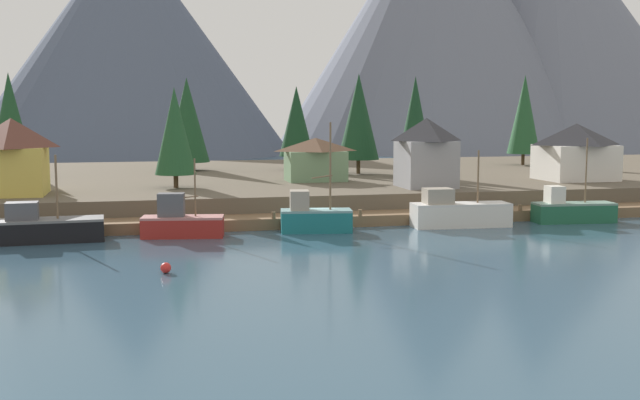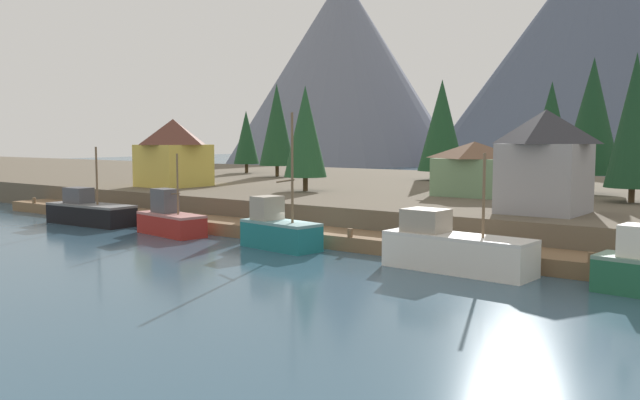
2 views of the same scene
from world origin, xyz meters
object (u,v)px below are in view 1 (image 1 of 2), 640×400
Objects in this scene: fishing_boat_black at (43,228)px; fishing_boat_white at (458,213)px; conifer_near_left at (296,121)px; conifer_mid_right at (187,120)px; conifer_mid_left at (415,122)px; fishing_boat_red at (181,223)px; fishing_boat_green at (572,210)px; conifer_centre at (524,114)px; house_grey at (426,152)px; channel_buoy at (166,268)px; fishing_boat_teal at (314,217)px; conifer_near_right at (10,119)px; house_white at (576,151)px; house_yellow at (12,156)px; conifer_far_left at (175,131)px; house_green at (316,159)px; conifer_back_right at (359,117)px.

fishing_boat_white is at bearing -2.56° from fishing_boat_black.
conifer_near_left is 0.91× the size of conifer_mid_right.
fishing_boat_red is at bearing -140.99° from conifer_mid_left.
conifer_centre is at bearing 73.48° from fishing_boat_green.
channel_buoy is (-28.01, -26.30, -5.89)m from house_grey.
fishing_boat_teal reaches higher than fishing_boat_green.
fishing_boat_green is 65.47m from conifer_near_right.
house_white is 0.73× the size of conifer_near_left.
fishing_boat_green is at bearing 9.73° from fishing_boat_red.
fishing_boat_black is at bearing -147.53° from conifer_centre.
house_yellow reaches higher than fishing_boat_red.
fishing_boat_green reaches higher than channel_buoy.
fishing_boat_teal is at bearing -127.15° from conifer_mid_left.
fishing_boat_red is (10.95, 0.00, 0.09)m from fishing_boat_black.
conifer_mid_right is 1.20× the size of conifer_far_left.
house_grey is at bearing 137.33° from fishing_boat_green.
conifer_near_left is at bearing 85.90° from house_green.
house_grey is 39.44m from conifer_centre.
house_green is at bearing -152.31° from conifer_centre.
channel_buoy is (-54.61, -55.16, -9.73)m from conifer_centre.
conifer_far_left is at bearing -128.85° from conifer_near_left.
house_green is 41.36m from conifer_centre.
fishing_boat_teal is 34.16m from conifer_back_right.
conifer_near_right is (-3.30, 21.20, 3.33)m from house_yellow.
conifer_back_right reaches higher than fishing_boat_red.
conifer_mid_right is at bearing 123.99° from house_green.
conifer_far_left reaches higher than fishing_boat_green.
conifer_near_right is at bearing 139.26° from fishing_boat_teal.
fishing_boat_black is 0.73× the size of conifer_near_right.
conifer_far_left reaches higher than fishing_boat_white.
house_grey is 13.86m from house_green.
conifer_centre is (35.12, 1.96, 0.91)m from conifer_near_left.
house_grey is 0.60× the size of conifer_mid_left.
conifer_centre reaches higher than house_green.
conifer_mid_left is (3.17, 12.11, 3.00)m from house_grey.
house_white is at bearing -30.28° from conifer_mid_right.
house_green reaches higher than fishing_boat_white.
conifer_back_right reaches higher than fishing_boat_green.
conifer_centre reaches higher than fishing_boat_teal.
fishing_boat_black is 0.72× the size of conifer_back_right.
house_white reaches higher than house_green.
house_green is at bearing -169.82° from conifer_mid_left.
fishing_boat_green is 16.30m from house_grey.
conifer_mid_right reaches higher than house_green.
conifer_near_right reaches higher than house_yellow.
conifer_centre is at bearing 3.19° from conifer_near_left.
conifer_centre reaches higher than house_grey.
conifer_back_right reaches higher than fishing_boat_black.
house_grey reaches higher than fishing_boat_teal.
conifer_near_left reaches higher than house_grey.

